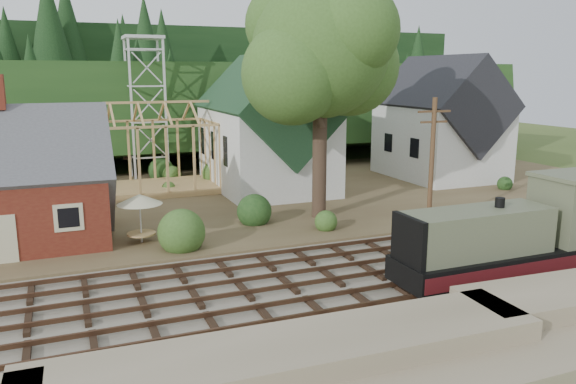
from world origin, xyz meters
name	(u,v)px	position (x,y,z in m)	size (l,w,h in m)	color
ground	(371,276)	(0.00, 0.00, 0.00)	(140.00, 140.00, 0.00)	#384C1E
embankment	(500,359)	(0.00, -8.50, 0.00)	(64.00, 5.00, 1.60)	#7F7259
railroad_bed	(371,274)	(0.00, 0.00, 0.08)	(64.00, 11.00, 0.16)	#726B5B
village_flat	(250,197)	(0.00, 18.00, 0.15)	(64.00, 26.00, 0.30)	brown
hillside	(185,156)	(0.00, 42.00, 0.00)	(70.00, 28.00, 8.00)	#1E3F19
ridge	(161,141)	(0.00, 58.00, 0.00)	(80.00, 20.00, 12.00)	black
depot	(6,191)	(-16.00, 11.00, 3.21)	(10.80, 7.41, 9.00)	#5C1D15
church	(267,128)	(2.00, 19.68, 5.18)	(8.40, 15.17, 13.00)	silver
farmhouse	(440,125)	(18.00, 19.00, 4.87)	(8.40, 10.80, 10.60)	silver
timber_frame	(160,153)	(-6.00, 22.00, 3.27)	(8.20, 6.20, 6.99)	tan
lattice_tower	(144,65)	(-6.00, 28.00, 10.03)	(3.20, 3.20, 12.12)	silver
big_tree	(323,59)	(2.17, 10.08, 10.22)	(10.90, 8.40, 14.70)	#38281E
telegraph_pole_near	(432,162)	(7.00, 5.20, 4.25)	(2.20, 0.28, 8.00)	#4C331E
locomotive	(521,237)	(6.03, -3.00, 2.05)	(11.48, 2.87, 4.61)	black
car_blue	(66,220)	(-13.12, 12.93, 0.83)	(1.25, 3.10, 1.06)	#5D91C7
car_red	(448,171)	(18.16, 17.78, 0.94)	(2.13, 4.63, 1.29)	red
patio_set	(140,201)	(-9.38, 8.54, 2.59)	(2.42, 2.42, 2.69)	silver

